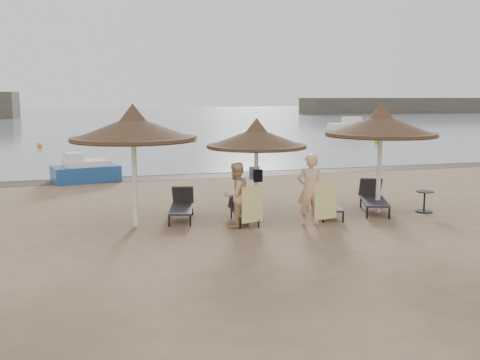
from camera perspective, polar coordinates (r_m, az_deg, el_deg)
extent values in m
plane|color=#92714F|center=(14.01, 3.49, -5.10)|extent=(160.00, 160.00, 0.00)
cube|color=slate|center=(92.98, -13.27, 6.65)|extent=(200.00, 140.00, 0.03)
cube|color=#483525|center=(22.92, -4.36, 0.42)|extent=(200.00, 1.60, 0.01)
cube|color=brown|center=(110.28, 16.85, 7.61)|extent=(40.00, 8.00, 3.00)
cube|color=white|center=(48.47, 11.82, 5.36)|extent=(4.00, 1.60, 1.00)
cube|color=white|center=(48.43, 11.85, 6.24)|extent=(1.50, 1.00, 0.60)
cylinder|color=white|center=(14.17, -11.15, -0.24)|extent=(0.13, 0.13, 2.35)
cone|color=brown|center=(14.02, -11.33, 5.50)|extent=(3.25, 3.25, 0.62)
cone|color=brown|center=(14.00, -11.37, 7.01)|extent=(0.78, 0.78, 0.50)
cylinder|color=brown|center=(14.04, -11.29, 4.32)|extent=(3.18, 3.18, 0.11)
cylinder|color=white|center=(15.10, 1.75, -0.10)|extent=(0.12, 0.12, 2.05)
cone|color=brown|center=(14.95, 1.77, 4.59)|extent=(2.83, 2.83, 0.54)
cone|color=brown|center=(14.93, 1.78, 5.82)|extent=(0.68, 0.68, 0.44)
cylinder|color=brown|center=(14.97, 1.77, 3.62)|extent=(2.77, 2.77, 0.10)
cylinder|color=white|center=(16.15, 14.60, 0.73)|extent=(0.13, 0.13, 2.34)
cone|color=brown|center=(16.01, 14.80, 5.75)|extent=(3.23, 3.23, 0.61)
cone|color=brown|center=(16.00, 14.85, 7.07)|extent=(0.78, 0.78, 0.50)
cylinder|color=brown|center=(16.03, 14.76, 4.72)|extent=(3.17, 3.17, 0.11)
cylinder|color=black|center=(14.20, -7.57, -4.40)|extent=(0.05, 0.05, 0.28)
cylinder|color=black|center=(14.16, -5.33, -4.39)|extent=(0.05, 0.05, 0.28)
cylinder|color=black|center=(15.54, -7.15, -3.22)|extent=(0.05, 0.05, 0.28)
cylinder|color=black|center=(15.51, -5.11, -3.21)|extent=(0.05, 0.05, 0.28)
cube|color=black|center=(14.86, -6.28, -3.10)|extent=(0.94, 1.59, 0.06)
cube|color=black|center=(15.67, -6.11, -1.59)|extent=(0.69, 0.55, 0.56)
cylinder|color=black|center=(13.86, 0.03, -4.72)|extent=(0.04, 0.04, 0.24)
cylinder|color=black|center=(13.96, 2.00, -4.62)|extent=(0.04, 0.04, 0.24)
cylinder|color=black|center=(15.02, -0.93, -3.64)|extent=(0.04, 0.04, 0.24)
cylinder|color=black|center=(15.12, 0.89, -3.56)|extent=(0.04, 0.04, 0.24)
cube|color=black|center=(14.50, 0.44, -3.51)|extent=(0.63, 1.35, 0.05)
cube|color=black|center=(15.19, -0.17, -2.12)|extent=(0.57, 0.41, 0.49)
cylinder|color=black|center=(14.66, 8.89, -4.01)|extent=(0.05, 0.05, 0.27)
cylinder|color=black|center=(14.79, 10.94, -3.95)|extent=(0.05, 0.05, 0.27)
cylinder|color=black|center=(15.95, 7.78, -2.93)|extent=(0.05, 0.05, 0.27)
cylinder|color=black|center=(16.08, 9.68, -2.88)|extent=(0.05, 0.05, 0.27)
cube|color=black|center=(15.38, 9.27, -2.78)|extent=(0.88, 1.55, 0.06)
cube|color=black|center=(16.15, 8.59, -1.36)|extent=(0.67, 0.52, 0.55)
cylinder|color=black|center=(15.40, 13.41, -3.47)|extent=(0.05, 0.05, 0.30)
cylinder|color=black|center=(15.49, 15.64, -3.48)|extent=(0.05, 0.05, 0.30)
cylinder|color=black|center=(16.87, 12.76, -2.36)|extent=(0.05, 0.05, 0.30)
cylinder|color=black|center=(16.95, 14.80, -2.39)|extent=(0.05, 0.05, 0.30)
cube|color=black|center=(16.19, 14.14, -2.22)|extent=(1.23, 1.76, 0.06)
cube|color=black|center=(17.07, 13.73, -0.75)|extent=(0.79, 0.67, 0.61)
cylinder|color=black|center=(16.76, 19.01, -3.18)|extent=(0.48, 0.48, 0.03)
cylinder|color=black|center=(16.70, 19.06, -2.19)|extent=(0.05, 0.05, 0.59)
cylinder|color=black|center=(16.65, 19.12, -1.17)|extent=(0.52, 0.52, 0.03)
imported|color=#E0B485|center=(13.88, -0.45, -1.05)|extent=(1.08, 0.97, 1.97)
imported|color=#E0B485|center=(14.16, 7.48, -0.42)|extent=(1.12, 0.82, 2.22)
cube|color=yellow|center=(13.71, 1.36, -2.61)|extent=(0.65, 0.23, 0.94)
cube|color=yellow|center=(14.15, 9.15, -2.18)|extent=(0.71, 0.17, 1.00)
cube|color=silver|center=(15.23, 1.55, 0.75)|extent=(0.31, 0.16, 0.37)
cube|color=black|center=(14.92, 1.94, 0.46)|extent=(0.26, 0.11, 0.35)
cube|color=#214E91|center=(22.32, -16.13, 0.67)|extent=(2.79, 2.01, 0.63)
cube|color=white|center=(22.27, -16.17, 1.68)|extent=(1.85, 1.59, 0.29)
cube|color=white|center=(22.15, -17.36, 2.27)|extent=(0.79, 1.13, 0.40)
sphere|color=#F4AB1E|center=(37.70, -20.59, 3.51)|extent=(0.37, 0.37, 0.37)
sphere|color=#F4AB1E|center=(42.02, -4.85, 4.58)|extent=(0.40, 0.40, 0.40)
sphere|color=#F4AB1E|center=(39.85, 14.41, 4.09)|extent=(0.41, 0.41, 0.41)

